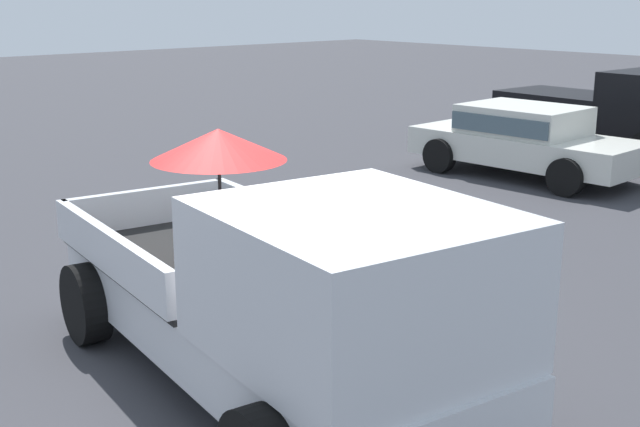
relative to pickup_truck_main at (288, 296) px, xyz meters
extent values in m
plane|color=#38383D|center=(-0.46, 0.07, -0.97)|extent=(80.00, 80.00, 0.00)
cylinder|color=black|center=(1.41, 0.80, -0.57)|extent=(0.83, 0.39, 0.80)
cylinder|color=black|center=(-2.06, 1.28, -0.57)|extent=(0.83, 0.39, 0.80)
cylinder|color=black|center=(-2.33, -0.66, -0.57)|extent=(0.83, 0.39, 0.80)
cube|color=silver|center=(-0.46, 0.07, -0.40)|extent=(5.20, 2.48, 0.50)
cube|color=silver|center=(0.92, -0.13, 0.39)|extent=(2.34, 2.13, 1.08)
cube|color=#4C606B|center=(1.91, -0.27, 0.59)|extent=(0.30, 1.71, 0.64)
cube|color=black|center=(-1.60, 0.23, -0.12)|extent=(3.03, 2.21, 0.06)
cube|color=silver|center=(-1.47, 1.14, 0.11)|extent=(2.79, 0.49, 0.40)
cube|color=silver|center=(-1.73, -0.68, 0.11)|extent=(2.79, 0.49, 0.40)
cube|color=silver|center=(-2.94, 0.41, 0.11)|extent=(0.35, 1.84, 0.40)
ellipsoid|color=olive|center=(-0.92, 0.16, 0.17)|extent=(0.72, 0.41, 0.52)
sphere|color=olive|center=(-0.62, 0.11, 0.49)|extent=(0.32, 0.32, 0.28)
cone|color=olive|center=(-0.61, 0.19, 0.63)|extent=(0.10, 0.10, 0.12)
cone|color=olive|center=(-0.63, 0.03, 0.63)|extent=(0.10, 0.10, 0.12)
cylinder|color=black|center=(-1.01, 0.06, 0.46)|extent=(0.03, 0.03, 1.09)
cone|color=red|center=(-1.01, 0.06, 1.11)|extent=(1.36, 1.36, 0.28)
cylinder|color=black|center=(-5.89, 13.44, -0.59)|extent=(0.77, 0.28, 0.76)
cylinder|color=black|center=(-5.96, 11.54, -0.59)|extent=(0.77, 0.28, 0.76)
cube|color=black|center=(-4.32, 12.44, -0.42)|extent=(4.86, 1.96, 0.50)
cube|color=black|center=(-5.32, 12.47, 0.03)|extent=(2.76, 1.89, 0.40)
cylinder|color=black|center=(-2.66, 10.01, -0.64)|extent=(0.67, 0.25, 0.66)
cylinder|color=black|center=(-2.59, 8.25, -0.64)|extent=(0.67, 0.25, 0.66)
cylinder|color=black|center=(-5.36, 9.89, -0.64)|extent=(0.67, 0.25, 0.66)
cylinder|color=black|center=(-5.28, 8.14, -0.64)|extent=(0.67, 0.25, 0.66)
cube|color=silver|center=(-3.97, 9.07, -0.42)|extent=(4.37, 1.95, 0.52)
cube|color=silver|center=(-4.07, 9.07, 0.08)|extent=(2.17, 1.69, 0.56)
cube|color=#4C606B|center=(-4.07, 9.07, 0.08)|extent=(2.11, 1.77, 0.32)
camera|label=1|loc=(4.96, -4.06, 2.40)|focal=46.78mm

